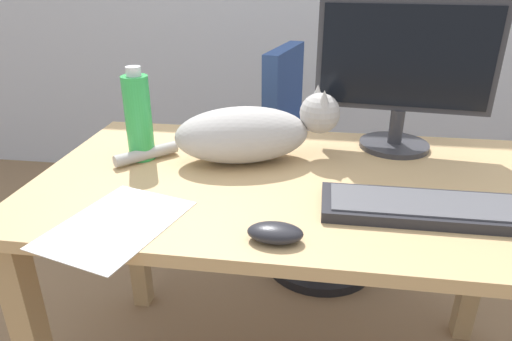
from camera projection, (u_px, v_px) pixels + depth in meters
desk at (295, 216)px, 1.19m from camera, size 1.31×0.74×0.72m
office_chair at (313, 179)px, 1.89m from camera, size 0.49×0.48×0.93m
monitor at (404, 71)px, 1.25m from camera, size 0.48×0.20×0.41m
keyboard at (424, 208)px, 0.98m from camera, size 0.44×0.15×0.03m
cat at (251, 132)px, 1.22m from camera, size 0.59×0.28×0.20m
computer_mouse at (275, 233)px, 0.88m from camera, size 0.11×0.06×0.04m
paper_sheet at (116, 224)px, 0.94m from camera, size 0.28×0.34×0.00m
water_bottle at (138, 117)px, 1.22m from camera, size 0.07×0.07×0.25m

